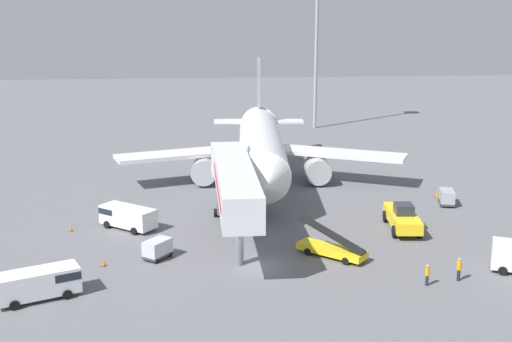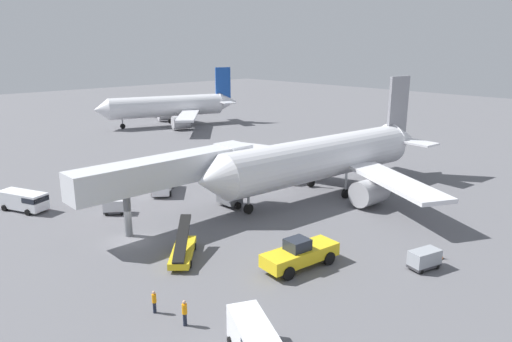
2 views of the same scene
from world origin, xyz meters
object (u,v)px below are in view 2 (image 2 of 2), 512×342
airplane_at_gate (326,158)px  baggage_cart_far_right (115,206)px  baggage_cart_mid_left (424,259)px  ground_crew_worker_midground (154,301)px  jet_bridge (178,172)px  service_van_outer_right (163,183)px  service_van_near_left (254,340)px  safety_cone_charlie (88,204)px  ground_crew_worker_foreground (185,312)px  belt_loader_truck (183,250)px  safety_cone_alpha (139,182)px  safety_cone_bravo (441,254)px  pushback_tug (300,254)px  service_van_rear_left (24,200)px  airplane_background (171,107)px

airplane_at_gate → baggage_cart_far_right: 24.73m
baggage_cart_mid_left → ground_crew_worker_midground: 21.43m
jet_bridge → service_van_outer_right: size_ratio=3.57×
service_van_near_left → baggage_cart_far_right: bearing=168.3°
jet_bridge → safety_cone_charlie: bearing=-154.7°
ground_crew_worker_foreground → baggage_cart_far_right: bearing=163.5°
belt_loader_truck → ground_crew_worker_foreground: belt_loader_truck is taller
baggage_cart_far_right → safety_cone_charlie: bearing=-163.9°
service_van_outer_right → baggage_cart_far_right: (3.19, -7.93, -0.29)m
baggage_cart_far_right → safety_cone_alpha: bearing=137.4°
belt_loader_truck → safety_cone_alpha: belt_loader_truck is taller
ground_crew_worker_midground → safety_cone_bravo: 23.97m
airplane_at_gate → service_van_outer_right: airplane_at_gate is taller
service_van_near_left → belt_loader_truck: bearing=161.2°
baggage_cart_mid_left → airplane_at_gate: bearing=151.5°
pushback_tug → service_van_rear_left: size_ratio=1.17×
safety_cone_bravo → service_van_rear_left: bearing=-149.6°
ground_crew_worker_midground → service_van_near_left: bearing=10.3°
jet_bridge → airplane_background: 60.01m
service_van_rear_left → airplane_background: (-36.40, 42.87, 2.95)m
pushback_tug → safety_cone_charlie: (-26.01, -6.18, -0.89)m
safety_cone_bravo → baggage_cart_far_right: bearing=-152.9°
service_van_near_left → jet_bridge: bearing=156.0°
pushback_tug → service_van_outer_right: (-25.05, 2.95, 0.00)m
jet_bridge → pushback_tug: 15.99m
pushback_tug → airplane_background: (-65.95, 31.19, 2.99)m
belt_loader_truck → safety_cone_alpha: size_ratio=11.29×
service_van_outer_right → ground_crew_worker_midground: 27.48m
airplane_at_gate → safety_cone_charlie: bearing=-122.6°
service_van_rear_left → airplane_background: size_ratio=0.19×
service_van_rear_left → baggage_cart_mid_left: service_van_rear_left is taller
service_van_rear_left → baggage_cart_mid_left: (36.58, 18.82, -0.33)m
service_van_near_left → safety_cone_bravo: size_ratio=6.40×
service_van_rear_left → service_van_near_left: size_ratio=1.20×
service_van_near_left → safety_cone_alpha: (-36.14, 13.30, -1.11)m
pushback_tug → service_van_rear_left: (-29.55, -11.68, 0.04)m
service_van_rear_left → baggage_cart_far_right: 10.20m
baggage_cart_mid_left → safety_cone_charlie: bearing=-158.1°
service_van_near_left → airplane_background: airplane_background is taller
pushback_tug → baggage_cart_mid_left: (7.03, 7.14, -0.29)m
service_van_near_left → safety_cone_charlie: size_ratio=9.05×
jet_bridge → service_van_outer_right: jet_bridge is taller
service_van_outer_right → baggage_cart_mid_left: size_ratio=1.96×
pushback_tug → baggage_cart_mid_left: size_ratio=2.46×
baggage_cart_far_right → safety_cone_bravo: bearing=27.1°
service_van_outer_right → safety_cone_charlie: (-0.96, -9.13, -0.89)m
ground_crew_worker_foreground → airplane_background: size_ratio=0.06×
service_van_rear_left → safety_cone_charlie: bearing=57.3°
baggage_cart_mid_left → baggage_cart_far_right: 31.33m
ground_crew_worker_midground → safety_cone_charlie: (-23.86, 6.05, -0.59)m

